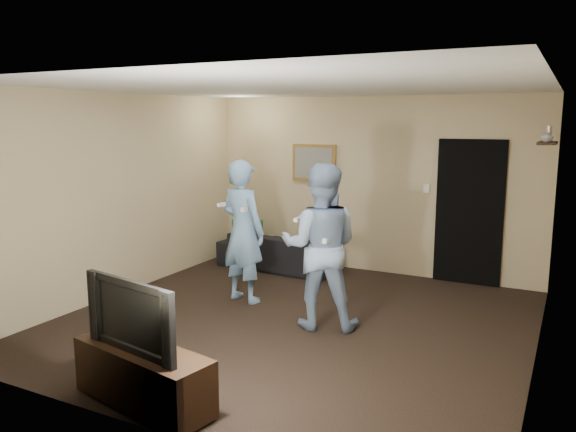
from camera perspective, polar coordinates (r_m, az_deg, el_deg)
The scene contains 19 objects.
ground at distance 6.47m, azimuth 0.64°, elevation -10.66°, with size 5.00×5.00×0.00m, color black.
ceiling at distance 6.07m, azimuth 0.69°, elevation 13.00°, with size 5.00×5.00×0.04m, color silver.
wall_back at distance 8.43m, azimuth 8.30°, elevation 3.13°, with size 5.00×0.04×2.60m, color tan.
wall_front at distance 4.10m, azimuth -15.21°, elevation -4.07°, with size 5.00×0.04×2.60m, color tan.
wall_left at distance 7.58m, azimuth -16.50°, elevation 2.10°, with size 0.04×5.00×2.60m, color tan.
wall_right at distance 5.51m, azimuth 24.61°, elevation -1.13°, with size 0.04×5.00×2.60m, color tan.
sofa at distance 8.61m, azimuth -0.98°, elevation -3.59°, with size 1.85×0.72×0.54m, color black.
throw_pillow at distance 8.83m, azimuth -4.14°, elevation -1.88°, with size 0.47×0.15×0.47m, color #18493C.
painting_frame at distance 8.71m, azimuth 2.67°, elevation 5.41°, with size 0.72×0.05×0.57m, color olive.
painting_canvas at distance 8.68m, azimuth 2.60°, elevation 5.40°, with size 0.62×0.01×0.47m, color slate.
doorway at distance 8.09m, azimuth 17.93°, elevation 0.34°, with size 0.90×0.06×2.00m, color black.
light_switch at distance 8.17m, azimuth 13.90°, elevation 2.74°, with size 0.08×0.02×0.12m, color silver.
wall_shelf at distance 7.24m, azimuth 24.86°, elevation 6.75°, with size 0.20×0.60×0.03m, color black.
shelf_vase at distance 7.06m, azimuth 24.84°, elevation 7.37°, with size 0.13×0.13×0.14m, color #A6A6AB.
shelf_figurine at distance 7.46m, azimuth 25.00°, elevation 7.61°, with size 0.06×0.06×0.18m, color silver.
tv_console at distance 4.77m, azimuth -14.49°, elevation -15.43°, with size 1.27×0.41×0.45m, color black.
television at distance 4.58m, azimuth -14.77°, elevation -9.54°, with size 1.01×0.13×0.58m, color black.
wii_player_left at distance 6.99m, azimuth -4.61°, elevation -1.55°, with size 0.72×0.57×1.78m.
wii_player_right at distance 6.10m, azimuth 3.31°, elevation -3.10°, with size 1.05×0.93×1.80m.
Camera 1 is at (2.71, -5.42, 2.25)m, focal length 35.00 mm.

